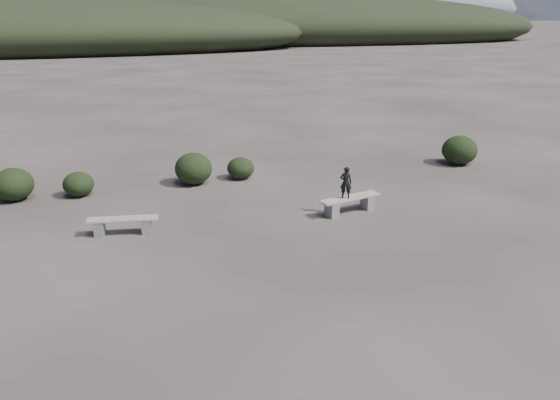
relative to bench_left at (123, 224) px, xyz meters
name	(u,v)px	position (x,y,z in m)	size (l,w,h in m)	color
ground	(333,306)	(3.88, -5.10, -0.28)	(1200.00, 1200.00, 0.00)	#302925
bench_left	(123,224)	(0.00, 0.00, 0.00)	(1.85, 0.65, 0.45)	slate
bench_right	(350,203)	(6.37, -0.17, 0.02)	(2.00, 0.89, 0.49)	slate
seated_person	(346,182)	(6.19, -0.22, 0.68)	(0.34, 0.22, 0.93)	black
shrub_a	(78,184)	(-1.27, 3.75, 0.12)	(0.96, 0.96, 0.78)	black
shrub_b	(193,169)	(2.43, 4.03, 0.26)	(1.26, 1.26, 1.08)	black
shrub_c	(241,168)	(4.10, 4.19, 0.11)	(0.95, 0.95, 0.76)	black
shrub_e	(460,150)	(12.64, 3.73, 0.28)	(1.34, 1.34, 1.12)	black
shrub_f	(13,184)	(-3.17, 3.88, 0.24)	(1.21, 1.21, 1.02)	black
mountain_ridges	(101,6)	(-3.60, 333.96, 10.56)	(500.00, 400.00, 56.00)	black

